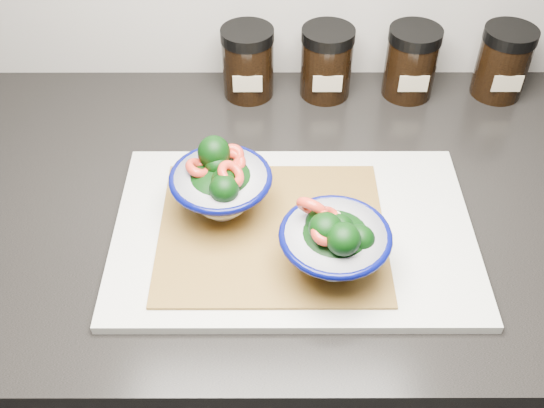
{
  "coord_description": "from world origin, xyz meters",
  "views": [
    {
      "loc": [
        -0.08,
        0.83,
        1.49
      ],
      "look_at": [
        -0.08,
        1.37,
        0.96
      ],
      "focal_mm": 42.0,
      "sensor_mm": 36.0,
      "label": 1
    }
  ],
  "objects_px": {
    "cutting_board": "(293,231)",
    "bowl_left": "(221,185)",
    "spice_jar_a": "(248,62)",
    "spice_jar_c": "(411,62)",
    "spice_jar_d": "(503,62)",
    "spice_jar_b": "(326,62)",
    "bowl_right": "(334,243)"
  },
  "relations": [
    {
      "from": "spice_jar_b",
      "to": "cutting_board",
      "type": "bearing_deg",
      "value": -100.55
    },
    {
      "from": "spice_jar_c",
      "to": "spice_jar_d",
      "type": "distance_m",
      "value": 0.14
    },
    {
      "from": "cutting_board",
      "to": "spice_jar_d",
      "type": "relative_size",
      "value": 3.98
    },
    {
      "from": "bowl_right",
      "to": "spice_jar_c",
      "type": "height_order",
      "value": "bowl_right"
    },
    {
      "from": "bowl_right",
      "to": "spice_jar_d",
      "type": "relative_size",
      "value": 1.14
    },
    {
      "from": "bowl_left",
      "to": "bowl_right",
      "type": "distance_m",
      "value": 0.17
    },
    {
      "from": "spice_jar_c",
      "to": "spice_jar_d",
      "type": "height_order",
      "value": "same"
    },
    {
      "from": "spice_jar_b",
      "to": "spice_jar_c",
      "type": "relative_size",
      "value": 1.0
    },
    {
      "from": "spice_jar_a",
      "to": "spice_jar_b",
      "type": "bearing_deg",
      "value": 0.0
    },
    {
      "from": "bowl_left",
      "to": "spice_jar_c",
      "type": "height_order",
      "value": "same"
    },
    {
      "from": "bowl_right",
      "to": "spice_jar_a",
      "type": "distance_m",
      "value": 0.4
    },
    {
      "from": "bowl_left",
      "to": "spice_jar_c",
      "type": "relative_size",
      "value": 1.13
    },
    {
      "from": "spice_jar_a",
      "to": "spice_jar_d",
      "type": "distance_m",
      "value": 0.4
    },
    {
      "from": "spice_jar_a",
      "to": "spice_jar_c",
      "type": "xyz_separation_m",
      "value": [
        0.25,
        0.0,
        0.0
      ]
    },
    {
      "from": "spice_jar_a",
      "to": "bowl_right",
      "type": "bearing_deg",
      "value": -74.22
    },
    {
      "from": "cutting_board",
      "to": "spice_jar_a",
      "type": "bearing_deg",
      "value": 101.57
    },
    {
      "from": "bowl_left",
      "to": "spice_jar_b",
      "type": "height_order",
      "value": "same"
    },
    {
      "from": "cutting_board",
      "to": "bowl_left",
      "type": "relative_size",
      "value": 3.51
    },
    {
      "from": "cutting_board",
      "to": "spice_jar_d",
      "type": "bearing_deg",
      "value": 43.16
    },
    {
      "from": "bowl_right",
      "to": "spice_jar_c",
      "type": "xyz_separation_m",
      "value": [
        0.15,
        0.38,
        -0.0
      ]
    },
    {
      "from": "cutting_board",
      "to": "spice_jar_c",
      "type": "height_order",
      "value": "spice_jar_c"
    },
    {
      "from": "spice_jar_c",
      "to": "spice_jar_a",
      "type": "bearing_deg",
      "value": 180.0
    },
    {
      "from": "spice_jar_a",
      "to": "spice_jar_c",
      "type": "height_order",
      "value": "same"
    },
    {
      "from": "cutting_board",
      "to": "spice_jar_a",
      "type": "distance_m",
      "value": 0.32
    },
    {
      "from": "bowl_right",
      "to": "bowl_left",
      "type": "bearing_deg",
      "value": 143.96
    },
    {
      "from": "cutting_board",
      "to": "spice_jar_c",
      "type": "distance_m",
      "value": 0.37
    },
    {
      "from": "bowl_left",
      "to": "spice_jar_c",
      "type": "distance_m",
      "value": 0.4
    },
    {
      "from": "spice_jar_d",
      "to": "spice_jar_b",
      "type": "bearing_deg",
      "value": 180.0
    },
    {
      "from": "bowl_right",
      "to": "spice_jar_b",
      "type": "bearing_deg",
      "value": 87.76
    },
    {
      "from": "spice_jar_a",
      "to": "spice_jar_b",
      "type": "height_order",
      "value": "same"
    },
    {
      "from": "cutting_board",
      "to": "spice_jar_c",
      "type": "bearing_deg",
      "value": 58.73
    },
    {
      "from": "spice_jar_c",
      "to": "spice_jar_b",
      "type": "bearing_deg",
      "value": 180.0
    }
  ]
}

